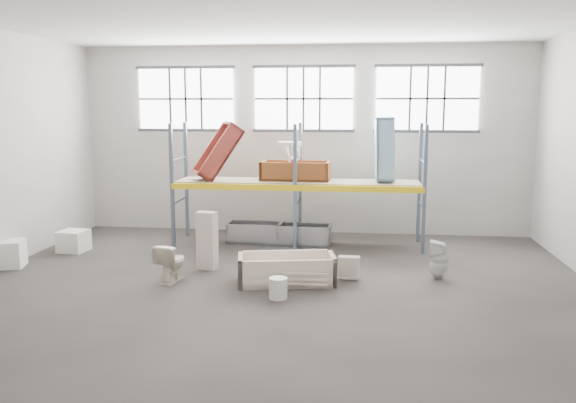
# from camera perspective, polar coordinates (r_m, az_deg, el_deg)

# --- Properties ---
(floor) EXTENTS (12.00, 10.00, 0.10)m
(floor) POSITION_cam_1_polar(r_m,az_deg,el_deg) (11.41, -0.91, -8.42)
(floor) COLOR #4C4541
(floor) RESTS_ON ground
(ceiling) EXTENTS (12.00, 10.00, 0.10)m
(ceiling) POSITION_cam_1_polar(r_m,az_deg,el_deg) (11.00, -0.98, 17.82)
(ceiling) COLOR silver
(ceiling) RESTS_ON ground
(wall_back) EXTENTS (12.00, 0.10, 5.00)m
(wall_back) POSITION_cam_1_polar(r_m,az_deg,el_deg) (15.91, 1.54, 5.95)
(wall_back) COLOR #A9A59D
(wall_back) RESTS_ON ground
(wall_front) EXTENTS (12.00, 0.10, 5.00)m
(wall_front) POSITION_cam_1_polar(r_m,az_deg,el_deg) (5.98, -7.55, 0.43)
(wall_front) COLOR #9E9A93
(wall_front) RESTS_ON ground
(window_left) EXTENTS (2.60, 0.04, 1.60)m
(window_left) POSITION_cam_1_polar(r_m,az_deg,el_deg) (16.39, -9.85, 9.76)
(window_left) COLOR white
(window_left) RESTS_ON wall_back
(window_mid) EXTENTS (2.60, 0.04, 1.60)m
(window_mid) POSITION_cam_1_polar(r_m,az_deg,el_deg) (15.78, 1.52, 9.92)
(window_mid) COLOR white
(window_mid) RESTS_ON wall_back
(window_right) EXTENTS (2.60, 0.04, 1.60)m
(window_right) POSITION_cam_1_polar(r_m,az_deg,el_deg) (15.80, 13.32, 9.68)
(window_right) COLOR white
(window_right) RESTS_ON wall_back
(rack_upright_la) EXTENTS (0.08, 0.08, 3.00)m
(rack_upright_la) POSITION_cam_1_polar(r_m,az_deg,el_deg) (14.51, -11.17, 1.50)
(rack_upright_la) COLOR slate
(rack_upright_la) RESTS_ON floor
(rack_upright_lb) EXTENTS (0.08, 0.08, 3.00)m
(rack_upright_lb) POSITION_cam_1_polar(r_m,az_deg,el_deg) (15.65, -9.82, 2.09)
(rack_upright_lb) COLOR slate
(rack_upright_lb) RESTS_ON floor
(rack_upright_ma) EXTENTS (0.08, 0.08, 3.00)m
(rack_upright_ma) POSITION_cam_1_polar(r_m,az_deg,el_deg) (13.88, 0.69, 1.33)
(rack_upright_ma) COLOR slate
(rack_upright_ma) RESTS_ON floor
(rack_upright_mb) EXTENTS (0.08, 0.08, 3.00)m
(rack_upright_mb) POSITION_cam_1_polar(r_m,az_deg,el_deg) (15.06, 1.19, 1.95)
(rack_upright_mb) COLOR slate
(rack_upright_mb) RESTS_ON floor
(rack_upright_ra) EXTENTS (0.08, 0.08, 3.00)m
(rack_upright_ra) POSITION_cam_1_polar(r_m,az_deg,el_deg) (13.88, 13.10, 1.09)
(rack_upright_ra) COLOR slate
(rack_upright_ra) RESTS_ON floor
(rack_upright_rb) EXTENTS (0.08, 0.08, 3.00)m
(rack_upright_rb) POSITION_cam_1_polar(r_m,az_deg,el_deg) (15.07, 12.62, 1.73)
(rack_upright_rb) COLOR slate
(rack_upright_rb) RESTS_ON floor
(rack_beam_front) EXTENTS (6.00, 0.10, 0.14)m
(rack_beam_front) POSITION_cam_1_polar(r_m,az_deg,el_deg) (13.88, 0.69, 1.33)
(rack_beam_front) COLOR yellow
(rack_beam_front) RESTS_ON floor
(rack_beam_back) EXTENTS (6.00, 0.10, 0.14)m
(rack_beam_back) POSITION_cam_1_polar(r_m,az_deg,el_deg) (15.06, 1.19, 1.95)
(rack_beam_back) COLOR yellow
(rack_beam_back) RESTS_ON floor
(shelf_deck) EXTENTS (5.90, 1.10, 0.03)m
(shelf_deck) POSITION_cam_1_polar(r_m,az_deg,el_deg) (14.46, 0.95, 1.96)
(shelf_deck) COLOR gray
(shelf_deck) RESTS_ON floor
(wet_patch) EXTENTS (1.80, 1.80, 0.00)m
(wet_patch) POSITION_cam_1_polar(r_m,az_deg,el_deg) (13.97, 0.59, -4.88)
(wet_patch) COLOR black
(wet_patch) RESTS_ON floor
(bathtub_beige) EXTENTS (2.01, 1.22, 0.55)m
(bathtub_beige) POSITION_cam_1_polar(r_m,az_deg,el_deg) (11.52, -0.16, -6.55)
(bathtub_beige) COLOR beige
(bathtub_beige) RESTS_ON floor
(cistern_spare) EXTENTS (0.43, 0.22, 0.40)m
(cistern_spare) POSITION_cam_1_polar(r_m,az_deg,el_deg) (11.74, 5.92, -6.27)
(cistern_spare) COLOR beige
(cistern_spare) RESTS_ON bathtub_beige
(sink_in_tub) EXTENTS (0.51, 0.51, 0.14)m
(sink_in_tub) POSITION_cam_1_polar(r_m,az_deg,el_deg) (11.75, 1.37, -6.81)
(sink_in_tub) COLOR beige
(sink_in_tub) RESTS_ON bathtub_beige
(toilet_beige) EXTENTS (0.55, 0.81, 0.76)m
(toilet_beige) POSITION_cam_1_polar(r_m,az_deg,el_deg) (11.83, -11.23, -5.78)
(toilet_beige) COLOR #F1E5CE
(toilet_beige) RESTS_ON floor
(cistern_tall) EXTENTS (0.44, 0.34, 1.22)m
(cistern_tall) POSITION_cam_1_polar(r_m,az_deg,el_deg) (12.51, -7.84, -3.77)
(cistern_tall) COLOR beige
(cistern_tall) RESTS_ON floor
(toilet_white) EXTENTS (0.40, 0.40, 0.78)m
(toilet_white) POSITION_cam_1_polar(r_m,az_deg,el_deg) (12.13, 14.40, -5.47)
(toilet_white) COLOR white
(toilet_white) RESTS_ON floor
(steel_tub_left) EXTENTS (1.37, 0.64, 0.50)m
(steel_tub_left) POSITION_cam_1_polar(r_m,az_deg,el_deg) (14.93, -3.20, -2.99)
(steel_tub_left) COLOR #B3B5BC
(steel_tub_left) RESTS_ON floor
(steel_tub_right) EXTENTS (1.34, 0.65, 0.49)m
(steel_tub_right) POSITION_cam_1_polar(r_m,az_deg,el_deg) (14.72, 1.59, -3.19)
(steel_tub_right) COLOR #A6A8AD
(steel_tub_right) RESTS_ON floor
(rust_tub_flat) EXTENTS (1.73, 0.86, 0.48)m
(rust_tub_flat) POSITION_cam_1_polar(r_m,az_deg,el_deg) (14.59, 0.74, 2.98)
(rust_tub_flat) COLOR brown
(rust_tub_flat) RESTS_ON shelf_deck
(rust_tub_tilted) EXTENTS (1.40, 1.20, 1.48)m
(rust_tub_tilted) POSITION_cam_1_polar(r_m,az_deg,el_deg) (14.71, -6.80, 4.82)
(rust_tub_tilted) COLOR maroon
(rust_tub_tilted) RESTS_ON shelf_deck
(sink_on_shelf) EXTENTS (0.71, 0.64, 0.52)m
(sink_on_shelf) POSITION_cam_1_polar(r_m,az_deg,el_deg) (14.30, 0.17, 3.96)
(sink_on_shelf) COLOR white
(sink_on_shelf) RESTS_ON rust_tub_flat
(blue_tub_upright) EXTENTS (0.51, 0.73, 1.52)m
(blue_tub_upright) POSITION_cam_1_polar(r_m,az_deg,el_deg) (14.35, 9.33, 5.06)
(blue_tub_upright) COLOR #85AAC8
(blue_tub_upright) RESTS_ON shelf_deck
(bucket) EXTENTS (0.39, 0.39, 0.38)m
(bucket) POSITION_cam_1_polar(r_m,az_deg,el_deg) (10.62, -0.95, -8.40)
(bucket) COLOR silver
(bucket) RESTS_ON floor
(carton_near) EXTENTS (0.79, 0.73, 0.57)m
(carton_near) POSITION_cam_1_polar(r_m,az_deg,el_deg) (13.97, -25.56, -4.60)
(carton_near) COLOR white
(carton_near) RESTS_ON floor
(carton_far) EXTENTS (0.66, 0.66, 0.50)m
(carton_far) POSITION_cam_1_polar(r_m,az_deg,el_deg) (14.87, -20.06, -3.61)
(carton_far) COLOR white
(carton_far) RESTS_ON floor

